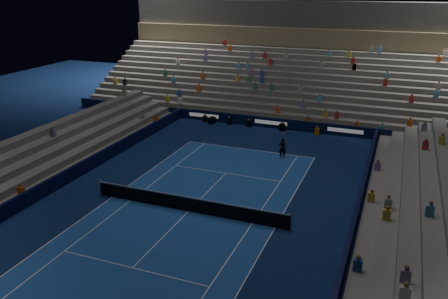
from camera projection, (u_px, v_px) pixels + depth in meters
ground at (189, 211)px, 28.25m from camera, size 90.00×90.00×0.00m
court_surface at (189, 211)px, 28.25m from camera, size 10.97×23.77×0.01m
sponsor_barrier_far at (271, 123)px, 44.28m from camera, size 44.00×0.25×1.00m
sponsor_barrier_east at (351, 234)px, 24.77m from camera, size 0.25×37.00×1.00m
sponsor_barrier_west at (60, 181)px, 31.38m from camera, size 0.25×37.00×1.00m
grandstand_main at (295, 76)px, 51.52m from camera, size 44.00×15.20×11.20m
grandstand_east at (422, 239)px, 23.45m from camera, size 5.00×37.00×2.50m
grandstand_west at (19, 168)px, 32.42m from camera, size 5.00×37.00×2.50m
tennis_net at (188, 204)px, 28.08m from camera, size 12.90×0.10×1.10m
tennis_player at (283, 148)px, 36.54m from camera, size 0.64×0.45×1.68m
broadcast_camera at (212, 120)px, 45.63m from camera, size 0.68×1.04×0.65m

